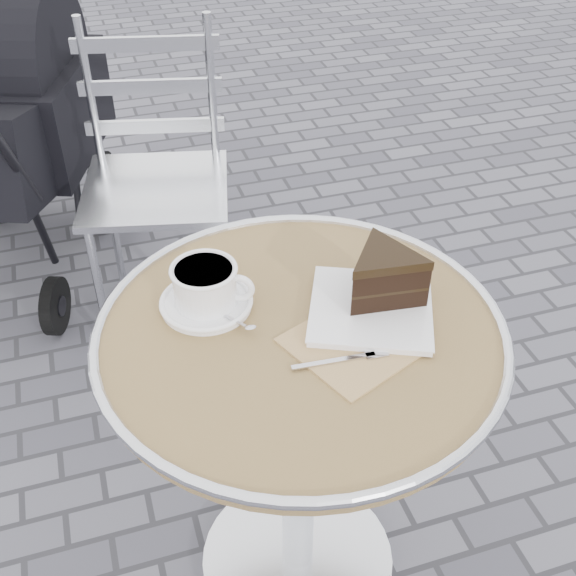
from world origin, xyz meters
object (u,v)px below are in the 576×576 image
object	(u,v)px
cake_plate_set	(381,284)
baby_stroller	(1,136)
bistro_chair	(154,144)
cafe_table	(300,395)
cappuccino_set	(206,290)

from	to	relation	value
cake_plate_set	baby_stroller	bearing A→B (deg)	139.98
bistro_chair	baby_stroller	bearing A→B (deg)	153.31
cafe_table	cake_plate_set	world-z (taller)	cake_plate_set
bistro_chair	cappuccino_set	bearing A→B (deg)	-79.45
cake_plate_set	bistro_chair	distance (m)	1.11
cake_plate_set	baby_stroller	xyz separation A→B (m)	(-0.69, 1.44, -0.29)
cafe_table	cappuccino_set	distance (m)	0.27
cafe_table	bistro_chair	xyz separation A→B (m)	(-0.09, 1.08, 0.01)
cafe_table	cake_plate_set	xyz separation A→B (m)	(0.15, 0.01, 0.22)
cafe_table	cappuccino_set	bearing A→B (deg)	141.37
cake_plate_set	bistro_chair	world-z (taller)	bistro_chair
bistro_chair	baby_stroller	distance (m)	0.59
baby_stroller	cappuccino_set	bearing A→B (deg)	-52.45
baby_stroller	cake_plate_set	bearing A→B (deg)	-43.46
cake_plate_set	baby_stroller	distance (m)	1.63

